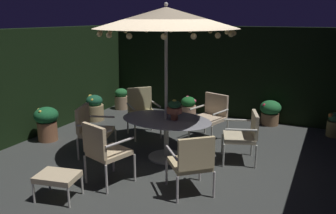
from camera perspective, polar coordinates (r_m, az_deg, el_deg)
ground_plane at (r=6.25m, az=-0.81°, el=-9.25°), size 6.82×7.23×0.02m
hedge_backdrop_rear at (r=9.04m, az=9.16°, el=5.80°), size 6.82×0.30×2.30m
hedge_backdrop_left at (r=7.87m, az=-22.57°, el=3.52°), size 0.30×7.23×2.30m
patio_dining_table at (r=6.24m, az=-0.30°, el=-3.41°), size 1.69×1.17×0.75m
patio_umbrella at (r=5.92m, az=-0.33°, el=14.57°), size 2.48×2.48×2.77m
centerpiece_planter at (r=6.07m, az=1.07°, el=-0.19°), size 0.27×0.27×0.37m
patio_chair_north at (r=6.25m, az=12.61°, el=-4.24°), size 0.74×0.76×0.91m
patio_chair_northeast at (r=7.30m, az=7.24°, el=-1.10°), size 0.76×0.75×0.95m
patio_chair_east at (r=7.51m, az=-4.34°, el=-0.23°), size 0.84×0.84×1.03m
patio_chair_southeast at (r=6.57m, az=-12.59°, el=-3.25°), size 0.74×0.78×0.94m
patio_chair_south at (r=5.34m, az=-10.61°, el=-6.85°), size 0.70×0.72×1.01m
patio_chair_southwest at (r=5.00m, az=4.02°, el=-8.87°), size 0.82×0.82×0.94m
ottoman_footrest at (r=5.21m, az=-17.89°, el=-11.07°), size 0.65×0.53×0.38m
potted_plant_front_corner at (r=7.62m, az=-19.50°, el=-2.36°), size 0.50×0.50×0.72m
potted_plant_left_far at (r=8.30m, az=26.01°, el=-2.60°), size 0.33×0.33×0.53m
potted_plant_left_near at (r=8.93m, az=3.41°, el=0.06°), size 0.40×0.39×0.53m
potted_plant_back_right at (r=8.61m, az=16.61°, el=-0.73°), size 0.50×0.50×0.60m
potted_plant_back_center at (r=9.77m, az=-7.75°, el=1.37°), size 0.38×0.38×0.59m
potted_plant_right_far at (r=8.80m, az=-12.10°, el=-0.13°), size 0.44×0.44×0.65m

